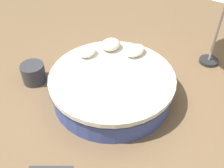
# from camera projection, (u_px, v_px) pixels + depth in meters

# --- Properties ---
(ground_plane) EXTENTS (16.00, 16.00, 0.00)m
(ground_plane) POSITION_uv_depth(u_px,v_px,m) (112.00, 96.00, 5.32)
(ground_plane) COLOR brown
(round_bed) EXTENTS (2.44, 2.44, 0.56)m
(round_bed) POSITION_uv_depth(u_px,v_px,m) (112.00, 86.00, 5.13)
(round_bed) COLOR #38478C
(round_bed) RESTS_ON ground_plane
(throw_pillow_0) EXTENTS (0.48, 0.33, 0.19)m
(throw_pillow_0) POSITION_uv_depth(u_px,v_px,m) (135.00, 50.00, 5.41)
(throw_pillow_0) COLOR silver
(throw_pillow_0) RESTS_ON round_bed
(throw_pillow_1) EXTENTS (0.45, 0.39, 0.21)m
(throw_pillow_1) POSITION_uv_depth(u_px,v_px,m) (111.00, 44.00, 5.55)
(throw_pillow_1) COLOR beige
(throw_pillow_1) RESTS_ON round_bed
(throw_pillow_2) EXTENTS (0.41, 0.31, 0.18)m
(throw_pillow_2) POSITION_uv_depth(u_px,v_px,m) (87.00, 52.00, 5.38)
(throw_pillow_2) COLOR silver
(throw_pillow_2) RESTS_ON round_bed
(side_table) EXTENTS (0.50, 0.50, 0.42)m
(side_table) POSITION_uv_depth(u_px,v_px,m) (33.00, 73.00, 5.54)
(side_table) COLOR #333338
(side_table) RESTS_ON ground_plane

